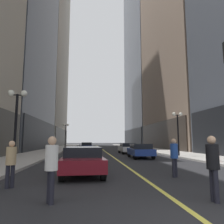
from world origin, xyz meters
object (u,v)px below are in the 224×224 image
at_px(car_white, 127,148).
at_px(street_lamp_left_near, 17,111).
at_px(car_maroon, 82,160).
at_px(car_blue, 140,150).
at_px(car_navy, 87,146).
at_px(pedestrian_in_blue_hoodie, 174,154).
at_px(fire_hydrant_right, 217,158).
at_px(street_lamp_right_mid, 178,124).
at_px(street_lamp_left_far, 66,131).
at_px(pedestrian_in_black_coat, 213,163).
at_px(pedestrian_in_tan_trench, 11,160).
at_px(pedestrian_in_white_shirt, 51,164).

relative_size(car_white, street_lamp_left_near, 1.00).
relative_size(car_maroon, car_blue, 0.97).
xyz_separation_m(car_navy, pedestrian_in_blue_hoodie, (4.22, -24.39, 0.28)).
bearing_deg(fire_hydrant_right, street_lamp_right_mid, 95.18).
relative_size(street_lamp_left_far, street_lamp_right_mid, 1.00).
xyz_separation_m(car_navy, street_lamp_left_far, (-3.66, 2.55, 2.54)).
bearing_deg(street_lamp_left_far, car_blue, -62.47).
height_order(street_lamp_right_mid, fire_hydrant_right, street_lamp_right_mid).
distance_m(car_navy, street_lamp_left_near, 22.17).
xyz_separation_m(pedestrian_in_black_coat, street_lamp_left_far, (-7.41, 30.75, 2.22)).
distance_m(car_navy, pedestrian_in_tan_trench, 26.01).
distance_m(car_blue, pedestrian_in_blue_hoodie, 10.16).
height_order(car_maroon, street_lamp_left_near, street_lamp_left_near).
height_order(car_white, pedestrian_in_tan_trench, pedestrian_in_tan_trench).
xyz_separation_m(car_maroon, street_lamp_right_mid, (9.08, 9.84, 2.54)).
distance_m(car_blue, car_white, 7.05).
bearing_deg(street_lamp_left_near, car_navy, 80.44).
bearing_deg(pedestrian_in_black_coat, car_navy, 97.57).
distance_m(pedestrian_in_black_coat, fire_hydrant_right, 10.88).
bearing_deg(pedestrian_in_white_shirt, street_lamp_left_far, 95.71).
relative_size(car_blue, pedestrian_in_black_coat, 2.39).
distance_m(street_lamp_right_mid, fire_hydrant_right, 6.23).
relative_size(pedestrian_in_black_coat, street_lamp_left_near, 0.40).
bearing_deg(pedestrian_in_tan_trench, street_lamp_left_far, 92.65).
bearing_deg(street_lamp_left_near, pedestrian_in_white_shirt, -63.72).
xyz_separation_m(pedestrian_in_tan_trench, pedestrian_in_white_shirt, (1.73, -1.99, 0.08)).
bearing_deg(car_blue, pedestrian_in_blue_hoodie, -95.04).
distance_m(pedestrian_in_tan_trench, street_lamp_right_mid, 17.02).
xyz_separation_m(car_blue, pedestrian_in_white_shirt, (-5.73, -13.61, 0.30)).
distance_m(pedestrian_in_white_shirt, fire_hydrant_right, 13.54).
bearing_deg(street_lamp_right_mid, car_blue, -169.90).
height_order(car_navy, fire_hydrant_right, car_navy).
distance_m(car_white, car_navy, 8.86).
distance_m(pedestrian_in_black_coat, pedestrian_in_blue_hoodie, 3.84).
height_order(car_navy, street_lamp_left_near, street_lamp_left_near).
bearing_deg(car_blue, pedestrian_in_tan_trench, -122.67).
height_order(pedestrian_in_tan_trench, fire_hydrant_right, pedestrian_in_tan_trench).
xyz_separation_m(car_maroon, pedestrian_in_black_coat, (3.69, -4.80, 0.31)).
bearing_deg(pedestrian_in_black_coat, street_lamp_right_mid, 69.78).
relative_size(car_blue, street_lamp_right_mid, 0.95).
bearing_deg(pedestrian_in_tan_trench, pedestrian_in_white_shirt, -48.96).
distance_m(car_maroon, street_lamp_left_far, 26.34).
distance_m(street_lamp_left_near, street_lamp_right_mid, 15.18).
relative_size(car_maroon, pedestrian_in_tan_trench, 2.53).
xyz_separation_m(car_maroon, street_lamp_left_near, (-3.72, 1.68, 2.54)).
relative_size(pedestrian_in_white_shirt, street_lamp_left_near, 0.39).
bearing_deg(car_blue, fire_hydrant_right, -46.66).
distance_m(car_blue, pedestrian_in_black_coat, 13.99).
xyz_separation_m(pedestrian_in_blue_hoodie, fire_hydrant_right, (5.42, 5.32, -0.60)).
bearing_deg(street_lamp_left_near, pedestrian_in_blue_hoodie, -18.73).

